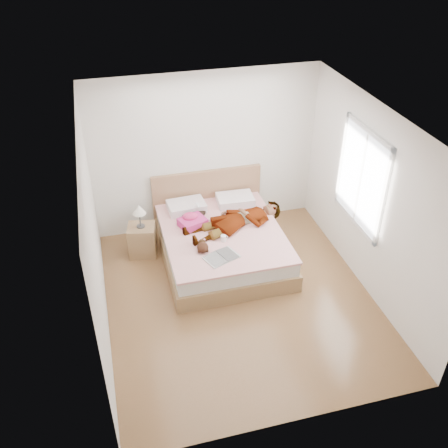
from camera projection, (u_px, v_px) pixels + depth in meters
name	position (u px, v px, depth m)	size (l,w,h in m)	color
ground	(239.00, 299.00, 6.95)	(4.00, 4.00, 0.00)	#513419
woman	(236.00, 218.00, 7.52)	(0.62, 1.65, 0.23)	white
hair	(193.00, 212.00, 7.80)	(0.39, 0.48, 0.07)	black
phone	(198.00, 205.00, 7.70)	(0.04, 0.09, 0.01)	silver
room_shell	(361.00, 178.00, 6.72)	(4.00, 4.00, 4.00)	white
bed	(221.00, 240.00, 7.62)	(1.80, 2.08, 1.00)	olive
towel	(192.00, 221.00, 7.50)	(0.47, 0.42, 0.20)	#D33987
magazine	(221.00, 257.00, 6.88)	(0.54, 0.45, 0.03)	white
coffee_mug	(224.00, 238.00, 7.19)	(0.12, 0.09, 0.09)	white
plush_toy	(203.00, 246.00, 6.98)	(0.18, 0.26, 0.14)	black
nightstand	(142.00, 238.00, 7.65)	(0.47, 0.44, 0.88)	#926343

